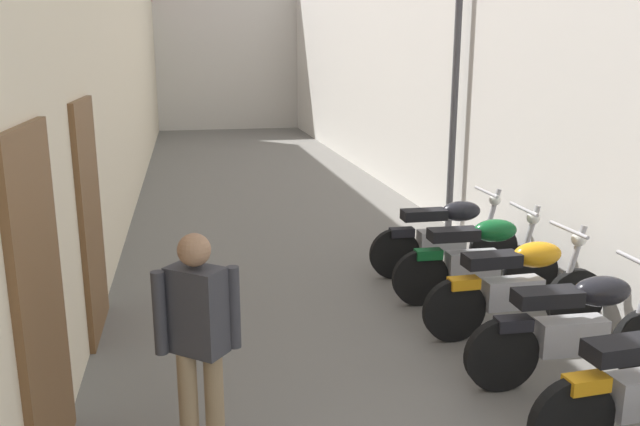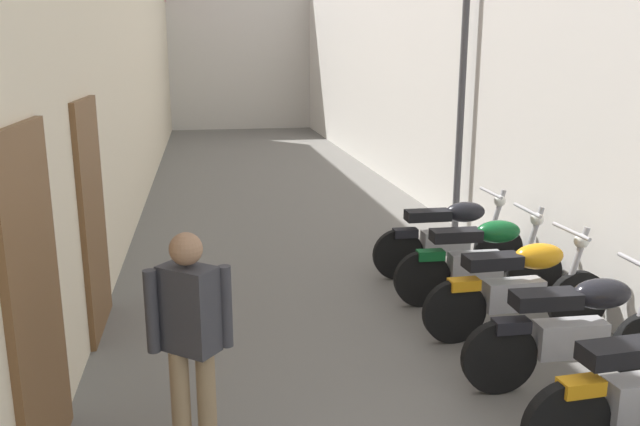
{
  "view_description": "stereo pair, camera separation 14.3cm",
  "coord_description": "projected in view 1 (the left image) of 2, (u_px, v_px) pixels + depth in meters",
  "views": [
    {
      "loc": [
        -1.48,
        -0.52,
        2.59
      ],
      "look_at": [
        -0.32,
        5.11,
        1.17
      ],
      "focal_mm": 36.37,
      "sensor_mm": 36.0,
      "label": 1
    },
    {
      "loc": [
        -1.34,
        -0.55,
        2.59
      ],
      "look_at": [
        -0.32,
        5.11,
        1.17
      ],
      "focal_mm": 36.37,
      "sensor_mm": 36.0,
      "label": 2
    }
  ],
  "objects": [
    {
      "name": "motorcycle_seventh",
      "position": [
        446.0,
        235.0,
        7.69
      ],
      "size": [
        1.85,
        0.58,
        1.04
      ],
      "color": "black",
      "rests_on": "ground"
    },
    {
      "name": "ground_plane",
      "position": [
        287.0,
        223.0,
        10.19
      ],
      "size": [
        38.47,
        38.47,
        0.0
      ],
      "primitive_type": "plane",
      "color": "#66635E"
    },
    {
      "name": "street_lamp",
      "position": [
        453.0,
        23.0,
        8.94
      ],
      "size": [
        0.79,
        0.18,
        5.19
      ],
      "color": "#47474C",
      "rests_on": "ground"
    },
    {
      "name": "motorcycle_sixth",
      "position": [
        478.0,
        257.0,
        6.86
      ],
      "size": [
        1.85,
        0.58,
        1.04
      ],
      "color": "black",
      "rests_on": "ground"
    },
    {
      "name": "pedestrian_mid_alley",
      "position": [
        198.0,
        337.0,
        3.94
      ],
      "size": [
        0.52,
        0.37,
        1.57
      ],
      "color": "#8C7251",
      "rests_on": "ground"
    },
    {
      "name": "building_right",
      "position": [
        410.0,
        22.0,
        11.85
      ],
      "size": [
        0.45,
        22.47,
        6.29
      ],
      "color": "silver",
      "rests_on": "ground"
    },
    {
      "name": "building_far_end",
      "position": [
        225.0,
        47.0,
        23.05
      ],
      "size": [
        7.84,
        2.0,
        5.61
      ],
      "primitive_type": "cube",
      "color": "beige",
      "rests_on": "ground"
    },
    {
      "name": "motorcycle_fifth",
      "position": [
        518.0,
        284.0,
        6.04
      ],
      "size": [
        1.85,
        0.58,
        1.04
      ],
      "color": "black",
      "rests_on": "ground"
    },
    {
      "name": "motorcycle_fourth",
      "position": [
        579.0,
        326.0,
        5.12
      ],
      "size": [
        1.85,
        0.58,
        1.04
      ],
      "color": "black",
      "rests_on": "ground"
    }
  ]
}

